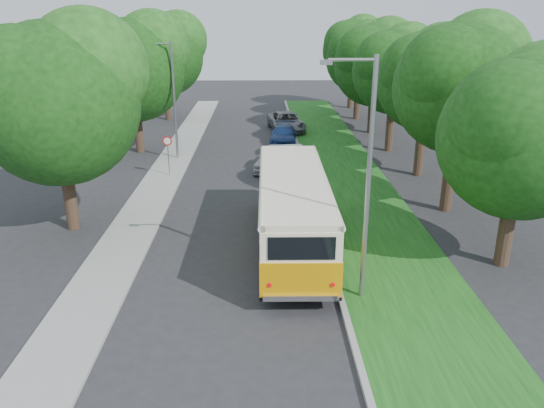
{
  "coord_description": "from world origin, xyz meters",
  "views": [
    {
      "loc": [
        0.96,
        -18.23,
        9.11
      ],
      "look_at": [
        1.39,
        2.88,
        1.5
      ],
      "focal_mm": 35.0,
      "sensor_mm": 36.0,
      "label": 1
    }
  ],
  "objects_px": {
    "lamppost_near": "(366,175)",
    "vintage_bus": "(293,212)",
    "car_grey": "(286,122)",
    "lamppost_far": "(173,97)",
    "car_white": "(292,159)",
    "car_silver": "(273,158)",
    "car_blue": "(284,135)"
  },
  "relations": [
    {
      "from": "car_white",
      "to": "car_grey",
      "type": "relative_size",
      "value": 0.8
    },
    {
      "from": "car_blue",
      "to": "car_grey",
      "type": "bearing_deg",
      "value": 89.39
    },
    {
      "from": "vintage_bus",
      "to": "car_grey",
      "type": "relative_size",
      "value": 1.93
    },
    {
      "from": "lamppost_near",
      "to": "car_white",
      "type": "xyz_separation_m",
      "value": [
        -1.39,
        15.71,
        -3.65
      ]
    },
    {
      "from": "vintage_bus",
      "to": "car_blue",
      "type": "bearing_deg",
      "value": 89.29
    },
    {
      "from": "lamppost_far",
      "to": "car_silver",
      "type": "height_order",
      "value": "lamppost_far"
    },
    {
      "from": "car_silver",
      "to": "car_grey",
      "type": "height_order",
      "value": "car_grey"
    },
    {
      "from": "lamppost_near",
      "to": "car_white",
      "type": "bearing_deg",
      "value": 95.05
    },
    {
      "from": "car_silver",
      "to": "car_blue",
      "type": "distance_m",
      "value": 6.93
    },
    {
      "from": "vintage_bus",
      "to": "car_silver",
      "type": "bearing_deg",
      "value": 93.02
    },
    {
      "from": "vintage_bus",
      "to": "lamppost_near",
      "type": "bearing_deg",
      "value": -64.08
    },
    {
      "from": "lamppost_near",
      "to": "vintage_bus",
      "type": "height_order",
      "value": "lamppost_near"
    },
    {
      "from": "lamppost_far",
      "to": "vintage_bus",
      "type": "relative_size",
      "value": 0.71
    },
    {
      "from": "lamppost_near",
      "to": "vintage_bus",
      "type": "distance_m",
      "value": 5.42
    },
    {
      "from": "car_grey",
      "to": "car_silver",
      "type": "bearing_deg",
      "value": -103.72
    },
    {
      "from": "car_silver",
      "to": "car_blue",
      "type": "relative_size",
      "value": 0.96
    },
    {
      "from": "car_silver",
      "to": "car_white",
      "type": "bearing_deg",
      "value": 3.55
    },
    {
      "from": "lamppost_near",
      "to": "car_grey",
      "type": "bearing_deg",
      "value": 92.54
    },
    {
      "from": "lamppost_far",
      "to": "vintage_bus",
      "type": "height_order",
      "value": "lamppost_far"
    },
    {
      "from": "car_white",
      "to": "car_grey",
      "type": "distance_m",
      "value": 11.49
    },
    {
      "from": "car_grey",
      "to": "lamppost_far",
      "type": "bearing_deg",
      "value": -138.63
    },
    {
      "from": "lamppost_near",
      "to": "vintage_bus",
      "type": "bearing_deg",
      "value": 115.44
    },
    {
      "from": "lamppost_far",
      "to": "car_grey",
      "type": "height_order",
      "value": "lamppost_far"
    },
    {
      "from": "car_blue",
      "to": "car_white",
      "type": "bearing_deg",
      "value": -83.67
    },
    {
      "from": "car_white",
      "to": "lamppost_far",
      "type": "bearing_deg",
      "value": 149.86
    },
    {
      "from": "car_silver",
      "to": "car_grey",
      "type": "distance_m",
      "value": 11.34
    },
    {
      "from": "vintage_bus",
      "to": "car_silver",
      "type": "height_order",
      "value": "vintage_bus"
    },
    {
      "from": "car_white",
      "to": "car_silver",
      "type": "bearing_deg",
      "value": 159.12
    },
    {
      "from": "car_white",
      "to": "car_grey",
      "type": "bearing_deg",
      "value": 79.33
    },
    {
      "from": "lamppost_far",
      "to": "car_white",
      "type": "xyz_separation_m",
      "value": [
        7.52,
        -2.79,
        -3.39
      ]
    },
    {
      "from": "vintage_bus",
      "to": "car_grey",
      "type": "height_order",
      "value": "vintage_bus"
    },
    {
      "from": "car_silver",
      "to": "car_blue",
      "type": "bearing_deg",
      "value": 97.15
    }
  ]
}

